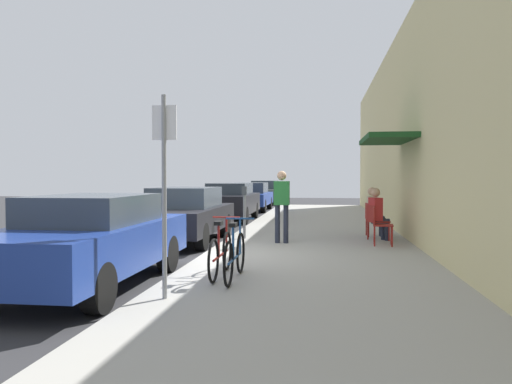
% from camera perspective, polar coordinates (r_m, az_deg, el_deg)
% --- Properties ---
extents(ground_plane, '(60.00, 60.00, 0.00)m').
position_cam_1_polar(ground_plane, '(10.21, -6.11, -7.73)').
color(ground_plane, '#2D2D30').
extents(sidewalk_slab, '(4.50, 32.00, 0.12)m').
position_cam_1_polar(sidewalk_slab, '(11.89, 6.88, -6.09)').
color(sidewalk_slab, '#9E9B93').
rests_on(sidewalk_slab, ground_plane).
extents(building_facade, '(1.40, 32.00, 5.76)m').
position_cam_1_polar(building_facade, '(12.06, 18.48, 7.37)').
color(building_facade, beige).
rests_on(building_facade, ground_plane).
extents(parked_car_0, '(1.80, 4.40, 1.40)m').
position_cam_1_polar(parked_car_0, '(7.94, -18.62, -5.18)').
color(parked_car_0, navy).
rests_on(parked_car_0, ground_plane).
extents(parked_car_1, '(1.80, 4.40, 1.41)m').
position_cam_1_polar(parked_car_1, '(12.82, -8.24, -2.53)').
color(parked_car_1, black).
rests_on(parked_car_1, ground_plane).
extents(parked_car_2, '(1.80, 4.40, 1.44)m').
position_cam_1_polar(parked_car_2, '(18.88, -3.08, -1.06)').
color(parked_car_2, black).
rests_on(parked_car_2, ground_plane).
extents(parked_car_3, '(1.80, 4.40, 1.39)m').
position_cam_1_polar(parked_car_3, '(24.54, -0.60, -0.50)').
color(parked_car_3, navy).
rests_on(parked_car_3, ground_plane).
extents(parked_car_4, '(1.80, 4.40, 1.45)m').
position_cam_1_polar(parked_car_4, '(30.66, 1.04, -0.00)').
color(parked_car_4, '#47514C').
rests_on(parked_car_4, ground_plane).
extents(parking_meter, '(0.12, 0.10, 1.32)m').
position_cam_1_polar(parking_meter, '(12.51, -1.35, -1.88)').
color(parking_meter, slate).
rests_on(parking_meter, sidewalk_slab).
extents(street_sign, '(0.32, 0.06, 2.60)m').
position_cam_1_polar(street_sign, '(6.39, -10.54, 1.37)').
color(street_sign, gray).
rests_on(street_sign, sidewalk_slab).
extents(bicycle_0, '(0.46, 1.71, 0.90)m').
position_cam_1_polar(bicycle_0, '(7.82, -4.10, -7.08)').
color(bicycle_0, black).
rests_on(bicycle_0, sidewalk_slab).
extents(bicycle_1, '(0.46, 1.71, 0.90)m').
position_cam_1_polar(bicycle_1, '(7.55, -2.44, -7.39)').
color(bicycle_1, black).
rests_on(bicycle_1, sidewalk_slab).
extents(cafe_chair_0, '(0.48, 0.48, 0.87)m').
position_cam_1_polar(cafe_chair_0, '(11.58, 14.06, -3.53)').
color(cafe_chair_0, maroon).
rests_on(cafe_chair_0, sidewalk_slab).
extents(cafe_chair_1, '(0.56, 0.56, 0.87)m').
position_cam_1_polar(cafe_chair_1, '(12.47, 13.61, -3.15)').
color(cafe_chair_1, maroon).
rests_on(cafe_chair_1, sidewalk_slab).
extents(seated_patron_1, '(0.51, 0.47, 1.29)m').
position_cam_1_polar(seated_patron_1, '(12.48, 13.87, -2.27)').
color(seated_patron_1, '#232838').
rests_on(seated_patron_1, sidewalk_slab).
extents(cafe_chair_2, '(0.47, 0.47, 0.87)m').
position_cam_1_polar(cafe_chair_2, '(13.32, 13.21, -2.84)').
color(cafe_chair_2, maroon).
rests_on(cafe_chair_2, sidewalk_slab).
extents(seated_patron_2, '(0.44, 0.38, 1.29)m').
position_cam_1_polar(seated_patron_2, '(13.31, 13.47, -2.02)').
color(seated_patron_2, '#232838').
rests_on(seated_patron_2, sidewalk_slab).
extents(pedestrian_standing, '(0.36, 0.22, 1.70)m').
position_cam_1_polar(pedestrian_standing, '(11.63, 2.99, -1.01)').
color(pedestrian_standing, '#232838').
rests_on(pedestrian_standing, sidewalk_slab).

